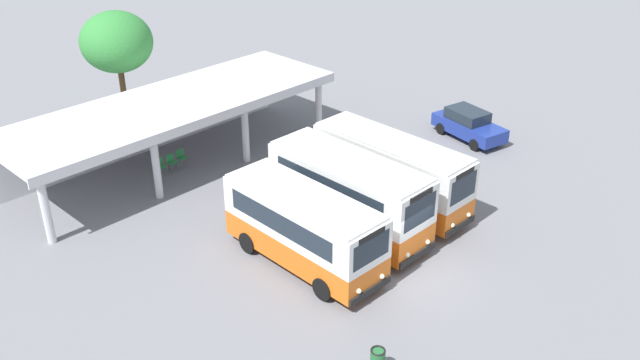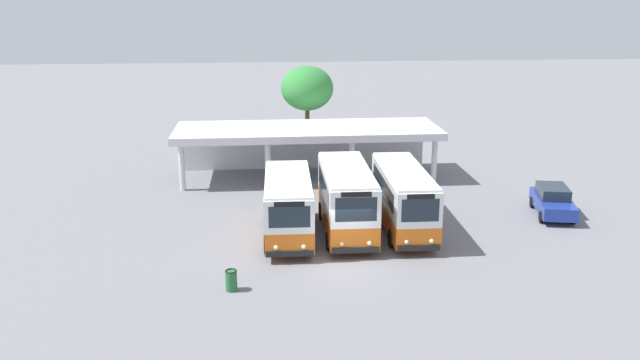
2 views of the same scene
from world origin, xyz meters
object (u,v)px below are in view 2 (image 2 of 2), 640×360
(city_bus_middle_cream, at_px, (403,197))
(waiting_chair_end_by_column, at_px, (288,172))
(city_bus_second_in_row, at_px, (346,198))
(waiting_chair_second_from_end, at_px, (298,171))
(waiting_chair_middle_seat, at_px, (308,171))
(litter_bin_apron, at_px, (231,280))
(city_bus_nearest_orange, at_px, (288,204))
(parked_car_flank, at_px, (553,201))

(city_bus_middle_cream, xyz_separation_m, waiting_chair_end_by_column, (-5.51, 10.02, -1.27))
(city_bus_second_in_row, xyz_separation_m, waiting_chair_second_from_end, (-1.88, 10.18, -1.36))
(city_bus_second_in_row, relative_size, waiting_chair_middle_seat, 8.67)
(waiting_chair_second_from_end, distance_m, litter_bin_apron, 16.88)
(city_bus_second_in_row, relative_size, litter_bin_apron, 8.29)
(city_bus_nearest_orange, height_order, litter_bin_apron, city_bus_nearest_orange)
(city_bus_middle_cream, distance_m, waiting_chair_end_by_column, 11.50)
(parked_car_flank, distance_m, waiting_chair_end_by_column, 16.59)
(waiting_chair_second_from_end, bearing_deg, city_bus_second_in_row, -79.56)
(city_bus_nearest_orange, xyz_separation_m, litter_bin_apron, (-2.62, -5.95, -1.27))
(city_bus_second_in_row, height_order, waiting_chair_second_from_end, city_bus_second_in_row)
(waiting_chair_second_from_end, bearing_deg, city_bus_nearest_orange, -95.94)
(city_bus_second_in_row, xyz_separation_m, waiting_chair_end_by_column, (-2.54, 10.18, -1.36))
(waiting_chair_end_by_column, distance_m, waiting_chair_middle_seat, 1.33)
(waiting_chair_middle_seat, bearing_deg, parked_car_flank, -33.49)
(waiting_chair_end_by_column, relative_size, litter_bin_apron, 0.96)
(parked_car_flank, height_order, litter_bin_apron, parked_car_flank)
(waiting_chair_second_from_end, bearing_deg, litter_bin_apron, -102.72)
(city_bus_nearest_orange, height_order, waiting_chair_end_by_column, city_bus_nearest_orange)
(city_bus_middle_cream, distance_m, parked_car_flank, 8.93)
(waiting_chair_end_by_column, distance_m, litter_bin_apron, 16.75)
(city_bus_second_in_row, height_order, litter_bin_apron, city_bus_second_in_row)
(waiting_chair_middle_seat, bearing_deg, waiting_chair_end_by_column, -177.08)
(parked_car_flank, relative_size, waiting_chair_middle_seat, 5.17)
(city_bus_second_in_row, relative_size, parked_car_flank, 1.68)
(parked_car_flank, relative_size, waiting_chair_end_by_column, 5.17)
(city_bus_middle_cream, distance_m, litter_bin_apron, 10.80)
(waiting_chair_middle_seat, xyz_separation_m, litter_bin_apron, (-4.38, -16.54, -0.07))
(parked_car_flank, bearing_deg, city_bus_middle_cream, -170.02)
(city_bus_second_in_row, relative_size, city_bus_middle_cream, 0.96)
(waiting_chair_second_from_end, height_order, waiting_chair_middle_seat, same)
(parked_car_flank, xyz_separation_m, litter_bin_apron, (-17.30, -7.99, -0.37))
(waiting_chair_end_by_column, xyz_separation_m, litter_bin_apron, (-3.05, -16.47, -0.07))
(city_bus_middle_cream, height_order, parked_car_flank, city_bus_middle_cream)
(parked_car_flank, distance_m, waiting_chair_middle_seat, 15.50)
(city_bus_nearest_orange, relative_size, litter_bin_apron, 7.90)
(city_bus_middle_cream, bearing_deg, waiting_chair_second_from_end, 115.82)
(waiting_chair_second_from_end, bearing_deg, waiting_chair_end_by_column, 179.75)
(city_bus_nearest_orange, height_order, city_bus_second_in_row, city_bus_second_in_row)
(city_bus_middle_cream, bearing_deg, waiting_chair_end_by_column, 118.80)
(city_bus_nearest_orange, relative_size, waiting_chair_end_by_column, 8.27)
(waiting_chair_end_by_column, relative_size, waiting_chair_second_from_end, 1.00)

